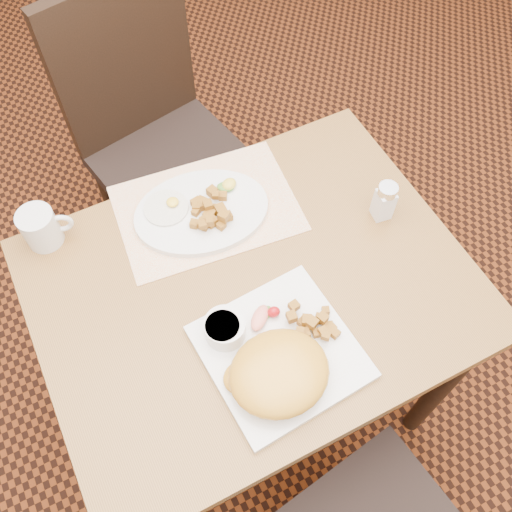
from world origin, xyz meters
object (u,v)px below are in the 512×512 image
object	(u,v)px
plate_square	(280,352)
salt_shaker	(384,201)
chair_far	(155,130)
plate_oval	(202,212)
coffee_mug	(41,228)
table	(254,308)

from	to	relation	value
plate_square	salt_shaker	xyz separation A→B (m)	(0.36, 0.19, 0.04)
chair_far	plate_oval	world-z (taller)	chair_far
chair_far	coffee_mug	world-z (taller)	chair_far
plate_oval	salt_shaker	size ratio (longest dim) A/B	3.05
chair_far	plate_square	xyz separation A→B (m)	(-0.05, -0.86, 0.22)
table	plate_oval	bearing A→B (deg)	96.19
chair_far	plate_oval	distance (m)	0.54
chair_far	salt_shaker	bearing A→B (deg)	103.49
plate_square	salt_shaker	world-z (taller)	salt_shaker
plate_oval	coffee_mug	xyz separation A→B (m)	(-0.33, 0.09, 0.03)
table	coffee_mug	world-z (taller)	coffee_mug
table	coffee_mug	bearing A→B (deg)	138.97
plate_oval	coffee_mug	world-z (taller)	coffee_mug
plate_square	salt_shaker	bearing A→B (deg)	28.01
table	salt_shaker	size ratio (longest dim) A/B	9.00
plate_square	plate_oval	world-z (taller)	plate_oval
salt_shaker	coffee_mug	size ratio (longest dim) A/B	0.91
table	salt_shaker	bearing A→B (deg)	5.39
table	plate_oval	distance (m)	0.25
plate_oval	chair_far	bearing A→B (deg)	84.60
chair_far	salt_shaker	size ratio (longest dim) A/B	9.70
salt_shaker	plate_square	bearing A→B (deg)	-151.99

